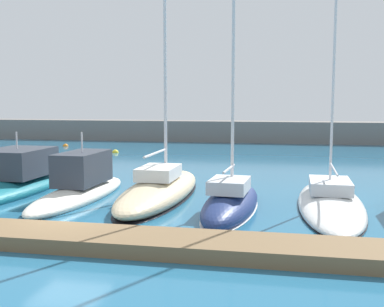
{
  "coord_description": "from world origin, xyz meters",
  "views": [
    {
      "loc": [
        7.37,
        -14.92,
        4.47
      ],
      "look_at": [
        3.34,
        5.88,
        2.08
      ],
      "focal_mm": 43.42,
      "sensor_mm": 36.0,
      "label": 1
    }
  ],
  "objects": [
    {
      "name": "mooring_buoy_orange",
      "position": [
        -13.78,
        27.85,
        0.0
      ],
      "size": [
        0.53,
        0.53,
        0.53
      ],
      "primitive_type": "sphere",
      "color": "orange",
      "rests_on": "ground_plane"
    },
    {
      "name": "mooring_buoy_yellow",
      "position": [
        -6.86,
        23.3,
        0.0
      ],
      "size": [
        0.56,
        0.56,
        0.56
      ],
      "primitive_type": "sphere",
      "color": "yellow",
      "rests_on": "ground_plane"
    },
    {
      "name": "sailboat_navy_sixth",
      "position": [
        5.4,
        3.65,
        0.36
      ],
      "size": [
        2.47,
        7.31,
        13.37
      ],
      "rotation": [
        0.0,
        0.0,
        1.5
      ],
      "color": "navy",
      "rests_on": "ground_plane"
    },
    {
      "name": "breakwater_seawall",
      "position": [
        0.0,
        36.49,
        1.15
      ],
      "size": [
        108.0,
        3.32,
        2.29
      ],
      "primitive_type": "cube",
      "color": "slate",
      "rests_on": "ground_plane"
    },
    {
      "name": "dock_pier",
      "position": [
        0.0,
        -1.79,
        0.22
      ],
      "size": [
        30.58,
        2.05,
        0.45
      ],
      "primitive_type": "cube",
      "color": "brown",
      "rests_on": "ground_plane"
    },
    {
      "name": "sailboat_sand_fifth",
      "position": [
        1.86,
        5.67,
        0.42
      ],
      "size": [
        2.84,
        10.33,
        17.66
      ],
      "rotation": [
        0.0,
        0.0,
        1.56
      ],
      "color": "beige",
      "rests_on": "ground_plane"
    },
    {
      "name": "ground_plane",
      "position": [
        0.0,
        0.0,
        0.0
      ],
      "size": [
        120.0,
        120.0,
        0.0
      ],
      "primitive_type": "plane",
      "color": "#236084"
    },
    {
      "name": "motorboat_teal_third",
      "position": [
        -5.73,
        5.75,
        0.52
      ],
      "size": [
        3.29,
        10.27,
        3.36
      ],
      "rotation": [
        0.0,
        0.0,
        1.56
      ],
      "color": "#19707F",
      "rests_on": "ground_plane"
    },
    {
      "name": "motorboat_ivory_fourth",
      "position": [
        -1.75,
        4.95,
        0.58
      ],
      "size": [
        2.45,
        8.73,
        3.36
      ],
      "rotation": [
        0.0,
        0.0,
        1.54
      ],
      "color": "silver",
      "rests_on": "ground_plane"
    },
    {
      "name": "sailboat_white_seventh",
      "position": [
        9.47,
        5.29,
        0.22
      ],
      "size": [
        2.98,
        10.39,
        17.44
      ],
      "rotation": [
        0.0,
        0.0,
        1.54
      ],
      "color": "white",
      "rests_on": "ground_plane"
    }
  ]
}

